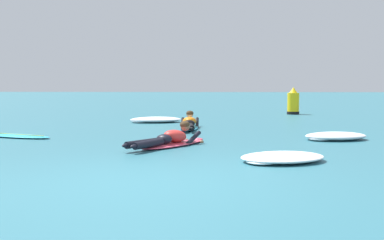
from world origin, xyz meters
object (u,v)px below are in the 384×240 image
at_px(drifting_surfboard, 15,136).
at_px(channel_marker_buoy, 293,103).
at_px(surfer_far, 189,124).
at_px(surfer_near, 170,140).

xyz_separation_m(drifting_surfboard, channel_marker_buoy, (8.08, 9.08, 0.43)).
bearing_deg(channel_marker_buoy, surfer_far, -120.74).
bearing_deg(drifting_surfboard, surfer_near, -20.22).
distance_m(surfer_far, channel_marker_buoy, 7.83).
relative_size(drifting_surfboard, channel_marker_buoy, 1.87).
distance_m(surfer_near, drifting_surfboard, 4.19).
distance_m(surfer_near, channel_marker_buoy, 11.32).
height_order(surfer_near, drifting_surfboard, surfer_near).
bearing_deg(surfer_near, drifting_surfboard, 159.78).
bearing_deg(surfer_near, channel_marker_buoy, 68.52).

